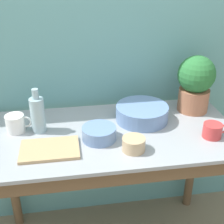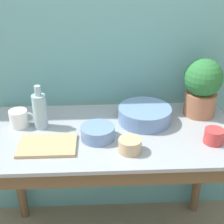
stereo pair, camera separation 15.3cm
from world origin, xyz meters
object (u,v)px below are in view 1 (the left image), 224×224
(bottle_tall, at_px, (38,114))
(bowl_small_blue, at_px, (99,133))
(mug_red, at_px, (213,130))
(bowl_small_tan, at_px, (134,144))
(tray_board, at_px, (50,149))
(bowl_wash_large, at_px, (142,113))
(mug_white, at_px, (16,123))
(potted_plant, at_px, (196,82))

(bottle_tall, distance_m, bowl_small_blue, 0.34)
(bottle_tall, xyz_separation_m, mug_red, (0.89, -0.20, -0.06))
(bowl_small_tan, height_order, tray_board, bowl_small_tan)
(bowl_wash_large, xyz_separation_m, mug_red, (0.32, -0.23, -0.01))
(bowl_small_blue, bearing_deg, bowl_wash_large, 32.07)
(bottle_tall, height_order, mug_red, bottle_tall)
(bowl_small_blue, bearing_deg, mug_white, 161.05)
(bowl_small_blue, relative_size, bowl_small_tan, 1.55)
(bowl_wash_large, distance_m, tray_board, 0.57)
(bowl_small_tan, relative_size, tray_board, 0.40)
(bowl_small_blue, xyz_separation_m, tray_board, (-0.25, -0.07, -0.03))
(potted_plant, height_order, mug_white, potted_plant)
(bottle_tall, height_order, bowl_small_tan, bottle_tall)
(mug_red, bearing_deg, mug_white, 167.99)
(bottle_tall, bearing_deg, bowl_small_blue, -23.12)
(potted_plant, bearing_deg, mug_red, -92.82)
(bowl_wash_large, bearing_deg, bowl_small_blue, -147.93)
(bottle_tall, relative_size, bowl_small_tan, 2.16)
(bowl_wash_large, xyz_separation_m, bowl_small_blue, (-0.27, -0.17, -0.01))
(potted_plant, xyz_separation_m, bottle_tall, (-0.91, -0.11, -0.08))
(bottle_tall, height_order, tray_board, bottle_tall)
(mug_red, relative_size, bowl_small_blue, 0.74)
(bottle_tall, distance_m, mug_red, 0.92)
(bowl_wash_large, xyz_separation_m, mug_white, (-0.69, -0.02, 0.00))
(mug_white, height_order, tray_board, mug_white)
(bowl_small_tan, bearing_deg, bottle_tall, 151.02)
(bowl_wash_large, relative_size, bowl_small_tan, 2.62)
(potted_plant, xyz_separation_m, mug_red, (-0.02, -0.31, -0.14))
(bowl_small_blue, bearing_deg, bottle_tall, 156.88)
(bowl_small_blue, bearing_deg, tray_board, -164.92)
(bottle_tall, xyz_separation_m, bowl_small_tan, (0.46, -0.26, -0.07))
(bowl_wash_large, relative_size, tray_board, 1.04)
(bowl_small_blue, bearing_deg, potted_plant, 21.98)
(potted_plant, height_order, bowl_small_blue, potted_plant)
(potted_plant, relative_size, mug_red, 2.63)
(mug_white, xyz_separation_m, mug_red, (1.01, -0.22, -0.01))
(mug_red, height_order, tray_board, mug_red)
(mug_white, relative_size, mug_red, 1.06)
(potted_plant, relative_size, mug_white, 2.49)
(bowl_wash_large, relative_size, mug_white, 2.18)
(bottle_tall, relative_size, mug_white, 1.80)
(bottle_tall, distance_m, tray_board, 0.23)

